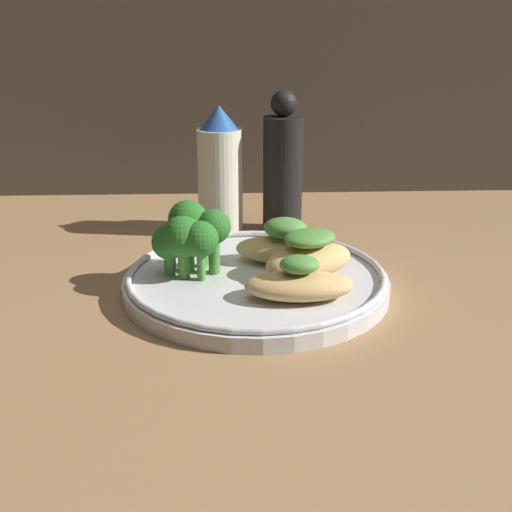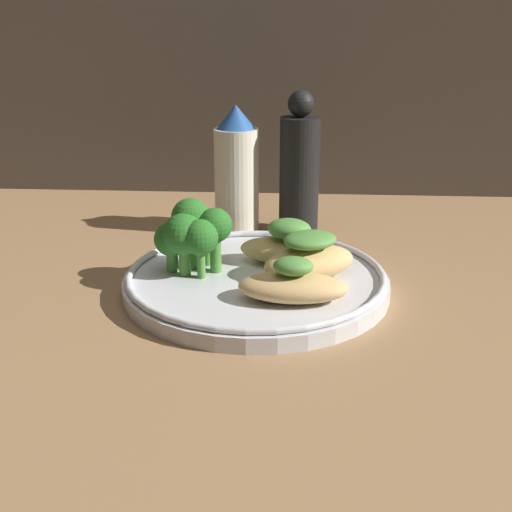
% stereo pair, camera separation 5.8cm
% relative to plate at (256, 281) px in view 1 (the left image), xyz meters
% --- Properties ---
extents(ground_plane, '(1.80, 1.80, 0.01)m').
position_rel_plate_xyz_m(ground_plane, '(0.00, 0.00, -0.01)').
color(ground_plane, '#936D47').
extents(plate, '(0.24, 0.24, 0.02)m').
position_rel_plate_xyz_m(plate, '(0.00, 0.00, 0.00)').
color(plate, silver).
rests_on(plate, ground_plane).
extents(grilled_meat_front, '(0.09, 0.05, 0.04)m').
position_rel_plate_xyz_m(grilled_meat_front, '(0.03, -0.05, 0.02)').
color(grilled_meat_front, tan).
rests_on(grilled_meat_front, plate).
extents(grilled_meat_middle, '(0.10, 0.08, 0.04)m').
position_rel_plate_xyz_m(grilled_meat_middle, '(0.05, -0.00, 0.02)').
color(grilled_meat_middle, tan).
rests_on(grilled_meat_middle, plate).
extents(grilled_meat_back, '(0.10, 0.06, 0.04)m').
position_rel_plate_xyz_m(grilled_meat_back, '(0.03, 0.03, 0.02)').
color(grilled_meat_back, tan).
rests_on(grilled_meat_back, plate).
extents(broccoli_bunch, '(0.07, 0.06, 0.07)m').
position_rel_plate_xyz_m(broccoli_bunch, '(-0.06, 0.01, 0.04)').
color(broccoli_bunch, '#4C8E38').
rests_on(broccoli_bunch, plate).
extents(sauce_bottle, '(0.05, 0.05, 0.15)m').
position_rel_plate_xyz_m(sauce_bottle, '(-0.03, 0.18, 0.06)').
color(sauce_bottle, silver).
rests_on(sauce_bottle, ground_plane).
extents(pepper_grinder, '(0.05, 0.05, 0.16)m').
position_rel_plate_xyz_m(pepper_grinder, '(0.04, 0.18, 0.06)').
color(pepper_grinder, black).
rests_on(pepper_grinder, ground_plane).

